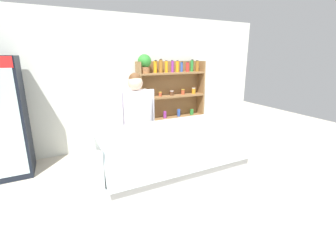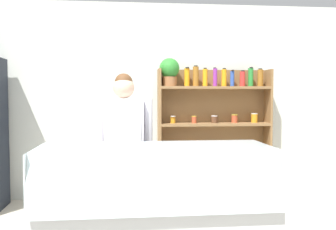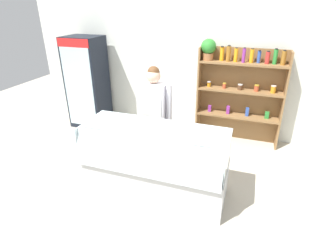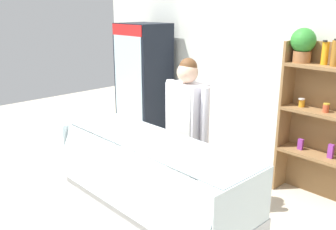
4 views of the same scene
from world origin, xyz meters
name	(u,v)px [view 1 (image 1 of 4)]	position (x,y,z in m)	size (l,w,h in m)	color
ground_plane	(167,195)	(0.00, 0.00, 0.00)	(12.00, 12.00, 0.00)	beige
back_wall	(121,83)	(0.00, 2.14, 1.35)	(6.80, 0.10, 2.70)	silver
shelving_unit	(168,93)	(0.96, 1.91, 1.10)	(1.54, 0.29, 1.92)	olive
deli_display_case	(173,175)	(0.09, -0.02, 0.31)	(1.97, 0.79, 1.01)	silver
shop_clerk	(137,118)	(-0.17, 0.68, 0.97)	(0.58, 0.25, 1.65)	#2D2D38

